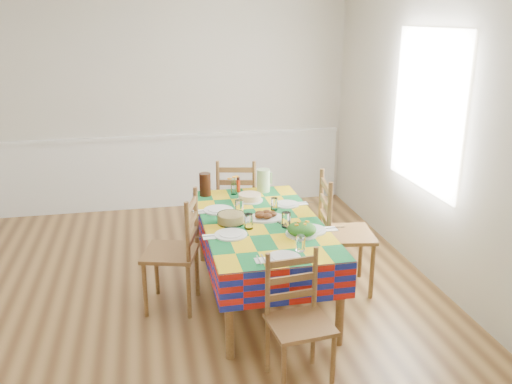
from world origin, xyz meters
TOP-DOWN VIEW (x-y plane):
  - room at (0.00, 0.00)m, footprint 4.58×5.08m
  - wainscot at (0.00, 2.48)m, footprint 4.41×0.06m
  - window_right at (2.23, 0.30)m, footprint 0.00×1.40m
  - dining_table at (0.68, 0.01)m, footprint 0.96×1.78m
  - setting_near_head at (0.72, -0.70)m, footprint 0.39×0.26m
  - setting_left_near at (0.43, -0.21)m, footprint 0.46×0.28m
  - setting_left_far at (0.42, 0.27)m, footprint 0.47×0.28m
  - setting_right_near at (0.95, -0.25)m, footprint 0.49×0.28m
  - setting_right_far at (0.94, 0.30)m, footprint 0.42×0.24m
  - meat_platter at (0.72, 0.04)m, footprint 0.32×0.23m
  - salad_platter at (0.92, -0.35)m, footprint 0.25×0.25m
  - pasta_bowl at (0.42, 0.00)m, footprint 0.23×0.23m
  - cake at (0.68, 0.51)m, footprint 0.24×0.24m
  - serving_utensils at (0.84, -0.09)m, footprint 0.11×0.26m
  - flower_vase at (0.57, 0.73)m, footprint 0.12×0.10m
  - hot_sauce at (0.62, 0.79)m, footprint 0.04×0.04m
  - green_pitcher at (0.86, 0.77)m, footprint 0.13×0.13m
  - tea_pitcher at (0.30, 0.75)m, footprint 0.11×0.11m
  - name_card at (0.70, -0.85)m, footprint 0.07×0.02m
  - chair_near at (0.67, -1.12)m, footprint 0.42×0.40m
  - chair_far at (0.67, 1.13)m, footprint 0.50×0.48m
  - chair_left at (-0.03, -0.01)m, footprint 0.51×0.53m
  - chair_right at (1.38, 0.01)m, footprint 0.50×0.52m

SIDE VIEW (x-z plane):
  - chair_near at x=0.67m, z-range -0.01..0.87m
  - chair_far at x=0.67m, z-range -0.01..0.94m
  - chair_left at x=-0.03m, z-range -0.01..0.97m
  - wainscot at x=0.00m, z-range 0.03..0.95m
  - chair_right at x=1.38m, z-range -0.01..1.03m
  - dining_table at x=0.68m, z-range 0.27..0.97m
  - serving_utensils at x=0.84m, z-range 0.69..0.70m
  - name_card at x=0.70m, z-range 0.69..0.71m
  - setting_right_far at x=0.94m, z-range 0.67..0.77m
  - meat_platter at x=0.72m, z-range 0.69..0.75m
  - setting_near_head at x=0.72m, z-range 0.66..0.78m
  - setting_left_near at x=0.43m, z-range 0.66..0.78m
  - setting_left_far at x=0.42m, z-range 0.66..0.78m
  - setting_right_near at x=0.95m, z-range 0.66..0.78m
  - cake at x=0.68m, z-range 0.69..0.76m
  - salad_platter at x=0.92m, z-range 0.68..0.79m
  - pasta_bowl at x=0.42m, z-range 0.70..0.78m
  - hot_sauce at x=0.62m, z-range 0.69..0.84m
  - flower_vase at x=0.57m, z-range 0.68..0.87m
  - tea_pitcher at x=0.30m, z-range 0.69..0.91m
  - green_pitcher at x=0.86m, z-range 0.69..0.91m
  - room at x=0.00m, z-range -0.04..2.74m
  - window_right at x=2.23m, z-range 0.80..2.20m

